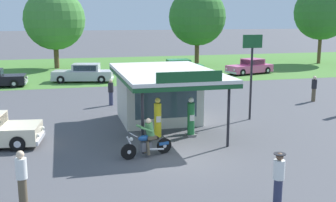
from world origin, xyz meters
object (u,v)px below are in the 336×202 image
object	(u,v)px
gas_pump_offside	(191,119)
bystander_leaning_by_kiosk	(314,88)
gas_pump_nearside	(158,120)
bystander_admiring_sedan	(22,177)
roadside_pole_sign	(252,62)
bystander_strolling_foreground	(279,177)
motorcycle_with_rider	(148,141)
parked_car_back_row_left	(250,67)
bystander_chatting_near_pumps	(111,92)
parked_car_back_row_centre_left	(83,74)
parked_car_second_row_spare	(177,68)

from	to	relation	value
gas_pump_offside	bystander_leaning_by_kiosk	bearing A→B (deg)	29.53
gas_pump_nearside	bystander_admiring_sedan	size ratio (longest dim) A/B	1.11
roadside_pole_sign	bystander_strolling_foreground	bearing A→B (deg)	-110.74
roadside_pole_sign	gas_pump_nearside	bearing A→B (deg)	-157.63
motorcycle_with_rider	parked_car_back_row_left	distance (m)	26.26
gas_pump_offside	motorcycle_with_rider	world-z (taller)	gas_pump_offside
gas_pump_nearside	roadside_pole_sign	world-z (taller)	roadside_pole_sign
bystander_admiring_sedan	motorcycle_with_rider	bearing A→B (deg)	38.31
bystander_chatting_near_pumps	gas_pump_offside	bearing A→B (deg)	-70.58
gas_pump_nearside	bystander_chatting_near_pumps	xyz separation A→B (m)	(-1.21, 7.99, 0.00)
bystander_chatting_near_pumps	bystander_leaning_by_kiosk	bearing A→B (deg)	-9.10
parked_car_back_row_left	bystander_chatting_near_pumps	distance (m)	18.84
bystander_strolling_foreground	roadside_pole_sign	distance (m)	11.03
parked_car_back_row_left	bystander_leaning_by_kiosk	distance (m)	13.68
bystander_chatting_near_pumps	parked_car_back_row_centre_left	bearing A→B (deg)	96.38
motorcycle_with_rider	bystander_leaning_by_kiosk	distance (m)	15.31
parked_car_back_row_centre_left	bystander_leaning_by_kiosk	distance (m)	18.90
motorcycle_with_rider	bystander_leaning_by_kiosk	bearing A→B (deg)	32.39
parked_car_back_row_centre_left	parked_car_second_row_spare	size ratio (longest dim) A/B	1.05
gas_pump_nearside	parked_car_back_row_centre_left	size ratio (longest dim) A/B	0.36
gas_pump_offside	parked_car_second_row_spare	world-z (taller)	gas_pump_offside
gas_pump_offside	parked_car_back_row_left	world-z (taller)	gas_pump_offside
gas_pump_offside	parked_car_back_row_centre_left	bearing A→B (deg)	102.27
bystander_admiring_sedan	bystander_strolling_foreground	world-z (taller)	bystander_admiring_sedan
gas_pump_nearside	parked_car_second_row_spare	size ratio (longest dim) A/B	0.37
motorcycle_with_rider	bystander_admiring_sedan	world-z (taller)	bystander_admiring_sedan
bystander_chatting_near_pumps	parked_car_back_row_left	bearing A→B (deg)	37.43
gas_pump_nearside	gas_pump_offside	distance (m)	1.60
gas_pump_nearside	bystander_chatting_near_pumps	size ratio (longest dim) A/B	1.16
roadside_pole_sign	parked_car_second_row_spare	bearing A→B (deg)	87.73
gas_pump_nearside	bystander_admiring_sedan	xyz separation A→B (m)	(-5.49, -5.91, 0.04)
motorcycle_with_rider	parked_car_second_row_spare	size ratio (longest dim) A/B	0.42
motorcycle_with_rider	parked_car_second_row_spare	world-z (taller)	motorcycle_with_rider
parked_car_back_row_centre_left	parked_car_second_row_spare	distance (m)	8.94
parked_car_second_row_spare	roadside_pole_sign	world-z (taller)	roadside_pole_sign
parked_car_back_row_left	parked_car_second_row_spare	bearing A→B (deg)	176.49
parked_car_back_row_centre_left	bystander_strolling_foreground	xyz separation A→B (m)	(4.26, -25.94, 0.17)
gas_pump_nearside	bystander_strolling_foreground	size ratio (longest dim) A/B	1.17
bystander_strolling_foreground	parked_car_back_row_centre_left	bearing A→B (deg)	99.34
gas_pump_nearside	gas_pump_offside	size ratio (longest dim) A/B	1.03
bystander_strolling_foreground	roadside_pole_sign	size ratio (longest dim) A/B	0.36
bystander_leaning_by_kiosk	bystander_strolling_foreground	bearing A→B (deg)	-126.48
roadside_pole_sign	bystander_chatting_near_pumps	bearing A→B (deg)	140.98
bystander_admiring_sedan	roadside_pole_sign	world-z (taller)	roadside_pole_sign
parked_car_back_row_left	bystander_admiring_sedan	world-z (taller)	bystander_admiring_sedan
parked_car_second_row_spare	bystander_leaning_by_kiosk	xyz separation A→B (m)	(5.55, -14.01, 0.19)
bystander_leaning_by_kiosk	motorcycle_with_rider	bearing A→B (deg)	-147.61
gas_pump_nearside	parked_car_back_row_left	world-z (taller)	gas_pump_nearside
motorcycle_with_rider	bystander_strolling_foreground	bearing A→B (deg)	-62.10
parked_car_back_row_centre_left	bystander_admiring_sedan	bearing A→B (deg)	-97.40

